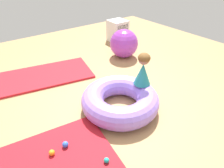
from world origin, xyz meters
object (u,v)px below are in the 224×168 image
inflatable_cushion (120,100)px  play_ball_orange (52,153)px  child_in_teal (143,69)px  play_ball_teal (106,160)px  play_ball_blue (65,144)px  exercise_ball_large (124,44)px  storage_cube (118,31)px

inflatable_cushion → play_ball_orange: inflatable_cushion is taller
inflatable_cushion → play_ball_orange: size_ratio=16.66×
child_in_teal → play_ball_teal: size_ratio=8.07×
child_in_teal → play_ball_teal: (-1.12, -0.63, -0.50)m
inflatable_cushion → play_ball_teal: (-0.73, -0.67, -0.09)m
inflatable_cushion → child_in_teal: (0.39, -0.04, 0.41)m
play_ball_blue → exercise_ball_large: 2.79m
play_ball_orange → exercise_ball_large: (2.43, 1.64, 0.24)m
storage_cube → child_in_teal: bearing=-120.7°
exercise_ball_large → play_ball_teal: bearing=-133.5°
child_in_teal → play_ball_orange: child_in_teal is taller
child_in_teal → play_ball_teal: 1.38m
child_in_teal → play_ball_orange: (-1.57, -0.17, -0.50)m
play_ball_teal → storage_cube: bearing=49.7°
child_in_teal → play_ball_orange: bearing=56.2°
play_ball_orange → storage_cube: size_ratio=0.12×
inflatable_cushion → play_ball_orange: bearing=-169.8°
storage_cube → play_ball_blue: bearing=-138.2°
inflatable_cushion → exercise_ball_large: exercise_ball_large is taller
play_ball_orange → play_ball_blue: (0.18, 0.01, 0.00)m
exercise_ball_large → storage_cube: 1.00m
play_ball_orange → play_ball_blue: 0.18m
child_in_teal → play_ball_blue: size_ratio=6.61×
storage_cube → play_ball_orange: bearing=-139.8°
child_in_teal → inflatable_cushion: bearing=44.4°
inflatable_cushion → play_ball_teal: inflatable_cushion is taller
play_ball_teal → play_ball_orange: (-0.45, 0.46, 0.00)m
child_in_teal → storage_cube: size_ratio=0.89×
play_ball_blue → play_ball_teal: bearing=-60.3°
inflatable_cushion → storage_cube: bearing=52.2°
storage_cube → exercise_ball_large: bearing=-121.0°
inflatable_cushion → play_ball_teal: bearing=-137.5°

